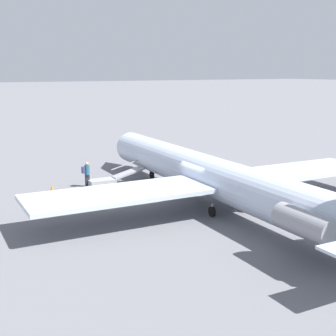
# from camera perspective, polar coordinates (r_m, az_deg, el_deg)

# --- Properties ---
(ground_plane) EXTENTS (600.00, 600.00, 0.00)m
(ground_plane) POSITION_cam_1_polar(r_m,az_deg,el_deg) (28.30, 4.62, -4.36)
(ground_plane) COLOR slate
(airplane_main) EXTENTS (28.80, 21.89, 6.11)m
(airplane_main) POSITION_cam_1_polar(r_m,az_deg,el_deg) (27.13, 5.65, -1.10)
(airplane_main) COLOR silver
(airplane_main) RESTS_ON ground
(boarding_stairs) EXTENTS (1.17, 4.05, 1.58)m
(boarding_stairs) POSITION_cam_1_polar(r_m,az_deg,el_deg) (32.69, -7.42, -1.55)
(boarding_stairs) COLOR #99999E
(boarding_stairs) RESTS_ON ground
(passenger) EXTENTS (0.36, 0.55, 1.74)m
(passenger) POSITION_cam_1_polar(r_m,az_deg,el_deg) (32.46, -9.89, -0.56)
(passenger) COLOR #23232D
(passenger) RESTS_ON ground
(traffic_cone_near_stairs) EXTENTS (0.57, 0.57, 0.62)m
(traffic_cone_near_stairs) POSITION_cam_1_polar(r_m,az_deg,el_deg) (31.13, -13.94, -2.62)
(traffic_cone_near_stairs) COLOR black
(traffic_cone_near_stairs) RESTS_ON ground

